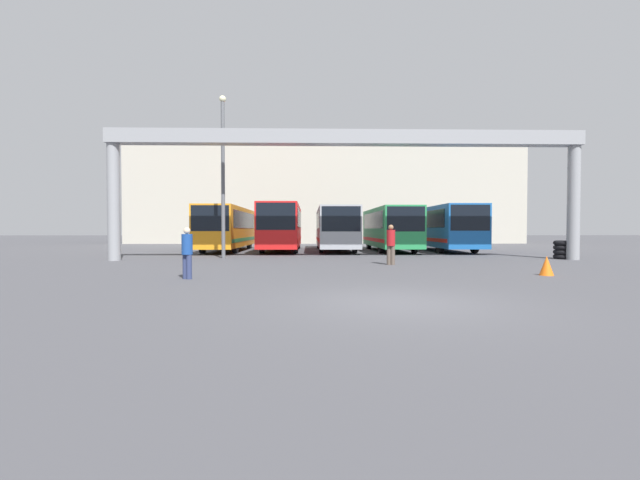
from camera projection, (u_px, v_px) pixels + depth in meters
name	position (u px, v px, depth m)	size (l,w,h in m)	color
ground_plane	(398.00, 303.00, 9.03)	(200.00, 200.00, 0.00)	#47474C
building_backdrop	(325.00, 193.00, 51.43)	(43.24, 12.00, 11.95)	#B7B2A3
overhead_gantry	(347.00, 153.00, 21.33)	(23.69, 0.80, 6.48)	gray
bus_slot_0	(228.00, 226.00, 30.61)	(2.45, 11.27, 3.06)	orange
bus_slot_1	(282.00, 225.00, 30.80)	(2.54, 11.47, 3.22)	red
bus_slot_2	(335.00, 227.00, 31.28)	(2.54, 12.21, 3.01)	#999EA5
bus_slot_3	(390.00, 227.00, 30.44)	(2.50, 10.35, 3.01)	#268C4C
bus_slot_4	(444.00, 226.00, 30.42)	(2.61, 10.12, 3.11)	#1959A5
pedestrian_mid_right	(187.00, 252.00, 13.32)	(0.34, 0.34, 1.61)	navy
pedestrian_near_left	(391.00, 244.00, 18.61)	(0.36, 0.36, 1.75)	brown
traffic_cone	(547.00, 266.00, 14.36)	(0.46, 0.46, 0.66)	orange
tire_stack	(564.00, 250.00, 22.30)	(1.04, 1.04, 0.96)	black
lamp_post	(223.00, 170.00, 22.78)	(0.36, 0.36, 8.66)	#595B60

